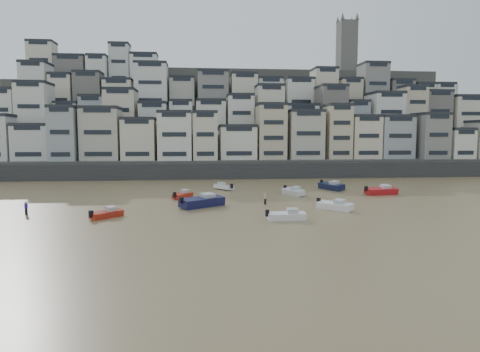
{
  "coord_description": "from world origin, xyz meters",
  "views": [
    {
      "loc": [
        1.53,
        -31.55,
        10.0
      ],
      "look_at": [
        7.7,
        30.0,
        4.0
      ],
      "focal_mm": 32.0,
      "sensor_mm": 36.0,
      "label": 1
    }
  ],
  "objects": [
    {
      "name": "person_blue",
      "position": [
        -19.8,
        23.51,
        0.87
      ],
      "size": [
        0.44,
        0.44,
        1.74
      ],
      "primitive_type": null,
      "color": "#3016A6",
      "rests_on": "ground"
    },
    {
      "name": "boat_h",
      "position": [
        6.3,
        45.68,
        0.65
      ],
      "size": [
        4.0,
        4.81,
        1.3
      ],
      "primitive_type": null,
      "rotation": [
        0.0,
        0.0,
        2.18
      ],
      "color": "silver",
      "rests_on": "ground"
    },
    {
      "name": "ground",
      "position": [
        0.0,
        0.0,
        0.0
      ],
      "size": [
        400.0,
        400.0,
        0.0
      ],
      "primitive_type": "plane",
      "color": "olive",
      "rests_on": "ground"
    },
    {
      "name": "hillside",
      "position": [
        14.73,
        104.84,
        13.01
      ],
      "size": [
        141.04,
        66.0,
        50.0
      ],
      "color": "#4C4C47",
      "rests_on": "ground"
    },
    {
      "name": "boat_c",
      "position": [
        2.15,
        27.34,
        0.99
      ],
      "size": [
        7.25,
        6.15,
        1.97
      ],
      "primitive_type": null,
      "rotation": [
        0.0,
        0.0,
        0.62
      ],
      "color": "#151743",
      "rests_on": "ground"
    },
    {
      "name": "boat_i",
      "position": [
        25.81,
        43.74,
        0.84
      ],
      "size": [
        4.07,
        6.51,
        1.69
      ],
      "primitive_type": null,
      "rotation": [
        0.0,
        0.0,
        -1.21
      ],
      "color": "#12193B",
      "rests_on": "ground"
    },
    {
      "name": "person_pink",
      "position": [
        11.2,
        28.58,
        0.87
      ],
      "size": [
        0.44,
        0.44,
        1.74
      ],
      "primitive_type": null,
      "color": "tan",
      "rests_on": "ground"
    },
    {
      "name": "boat_a",
      "position": [
        11.91,
        17.08,
        0.67
      ],
      "size": [
        4.89,
        1.63,
        1.33
      ],
      "primitive_type": null,
      "rotation": [
        0.0,
        0.0,
        0.01
      ],
      "color": "white",
      "rests_on": "ground"
    },
    {
      "name": "boat_b",
      "position": [
        19.72,
        23.18,
        0.72
      ],
      "size": [
        4.84,
        5.07,
        1.44
      ],
      "primitive_type": null,
      "rotation": [
        0.0,
        0.0,
        -0.83
      ],
      "color": "white",
      "rests_on": "ground"
    },
    {
      "name": "boat_j",
      "position": [
        -9.42,
        20.66,
        0.61
      ],
      "size": [
        4.15,
        4.22,
        1.22
      ],
      "primitive_type": null,
      "rotation": [
        0.0,
        0.0,
        0.8
      ],
      "color": "#A22414",
      "rests_on": "ground"
    },
    {
      "name": "boat_e",
      "position": [
        17.31,
        37.46,
        0.72
      ],
      "size": [
        3.46,
        5.56,
        1.44
      ],
      "primitive_type": null,
      "rotation": [
        0.0,
        0.0,
        -1.22
      ],
      "color": "silver",
      "rests_on": "ground"
    },
    {
      "name": "boat_f",
      "position": [
        -0.82,
        35.79,
        0.62
      ],
      "size": [
        3.66,
        4.6,
        1.23
      ],
      "primitive_type": null,
      "rotation": [
        0.0,
        0.0,
        1.01
      ],
      "color": "#B12515",
      "rests_on": "ground"
    },
    {
      "name": "boat_g",
      "position": [
        32.1,
        36.59,
        0.82
      ],
      "size": [
        6.27,
        2.94,
        1.64
      ],
      "primitive_type": null,
      "rotation": [
        0.0,
        0.0,
        0.17
      ],
      "color": "#B1151B",
      "rests_on": "ground"
    },
    {
      "name": "harbor_wall",
      "position": [
        10.0,
        65.0,
        1.75
      ],
      "size": [
        140.0,
        3.0,
        3.5
      ],
      "primitive_type": "cube",
      "color": "#38383A",
      "rests_on": "ground"
    }
  ]
}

